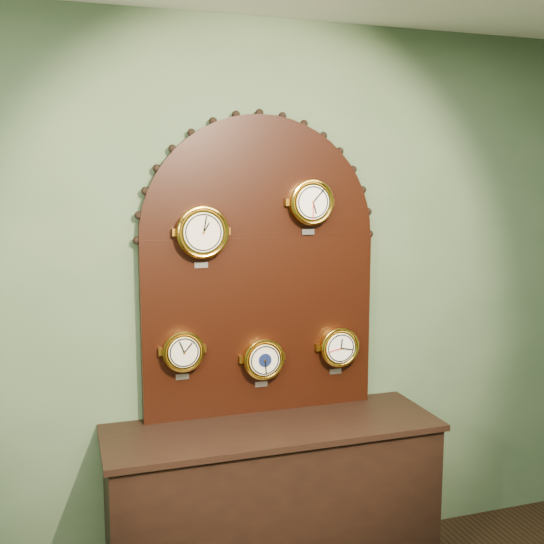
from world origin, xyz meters
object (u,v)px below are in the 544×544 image
object	(u,v)px
arabic_clock	(311,202)
tide_clock	(338,347)
shop_counter	(273,508)
barometer	(263,359)
hygrometer	(183,351)
roman_clock	(202,232)
display_board	(260,258)

from	to	relation	value
arabic_clock	tide_clock	xyz separation A→B (m)	(0.16, 0.00, -0.75)
shop_counter	barometer	distance (m)	0.74
hygrometer	tide_clock	distance (m)	0.82
barometer	shop_counter	bearing A→B (deg)	-88.41
hygrometer	tide_clock	size ratio (longest dim) A/B	0.97
arabic_clock	hygrometer	bearing A→B (deg)	179.94
barometer	tide_clock	bearing A→B (deg)	0.03
arabic_clock	hygrometer	size ratio (longest dim) A/B	1.10
roman_clock	hygrometer	distance (m)	0.58
arabic_clock	barometer	size ratio (longest dim) A/B	1.06
arabic_clock	tide_clock	distance (m)	0.77
roman_clock	barometer	bearing A→B (deg)	0.17
roman_clock	tide_clock	world-z (taller)	roman_clock
roman_clock	barometer	size ratio (longest dim) A/B	1.15
roman_clock	barometer	xyz separation A→B (m)	(0.30, 0.00, -0.65)
shop_counter	roman_clock	bearing A→B (deg)	153.50
display_board	barometer	size ratio (longest dim) A/B	5.82
roman_clock	barometer	world-z (taller)	roman_clock
hygrometer	barometer	bearing A→B (deg)	-0.06
shop_counter	hygrometer	world-z (taller)	hygrometer
shop_counter	barometer	xyz separation A→B (m)	(-0.00, 0.15, 0.72)
roman_clock	barometer	distance (m)	0.71
display_board	arabic_clock	bearing A→B (deg)	-15.17
display_board	roman_clock	xyz separation A→B (m)	(-0.31, -0.07, 0.14)
shop_counter	roman_clock	world-z (taller)	roman_clock
display_board	barometer	distance (m)	0.51
arabic_clock	tide_clock	world-z (taller)	arabic_clock
arabic_clock	display_board	bearing A→B (deg)	164.83
barometer	tide_clock	size ratio (longest dim) A/B	1.01
arabic_clock	tide_clock	size ratio (longest dim) A/B	1.07
hygrometer	tide_clock	bearing A→B (deg)	-0.02
roman_clock	arabic_clock	distance (m)	0.57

